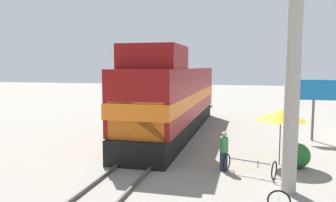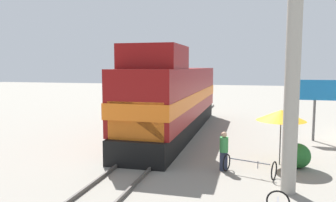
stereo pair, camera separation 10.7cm
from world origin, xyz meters
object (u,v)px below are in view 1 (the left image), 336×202
Objects in this scene: locomotive at (174,99)px; utility_pole at (294,53)px; bicycle at (250,166)px; vendor_umbrella at (281,115)px; person_bystander at (224,150)px; billboard_sign at (314,94)px.

utility_pole is (5.80, -8.29, 2.37)m from locomotive.
vendor_umbrella is at bearing -16.33° from bicycle.
utility_pole is at bearing -38.20° from person_bystander.
vendor_umbrella is 2.76m from bicycle.
person_bystander is (3.54, -6.51, -1.33)m from locomotive.
utility_pole reaches higher than locomotive.
locomotive is at bearing 118.56° from person_bystander.
vendor_umbrella is (-0.03, 3.15, -2.44)m from utility_pole.
person_bystander is 0.77× the size of bicycle.
vendor_umbrella is 0.69× the size of billboard_sign.
billboard_sign is at bearing 0.42° from locomotive.
locomotive reaches higher than bicycle.
person_bystander is at bearing -61.44° from locomotive.
person_bystander is (-2.25, 1.77, -3.71)m from utility_pole.
billboard_sign is at bearing 67.22° from vendor_umbrella.
locomotive is 4.56× the size of billboard_sign.
bicycle is (-1.23, -1.75, -1.74)m from vendor_umbrella.
vendor_umbrella is 1.16× the size of bicycle.
vendor_umbrella reaches higher than person_bystander.
bicycle is at bearing -116.13° from billboard_sign.
billboard_sign is at bearing 75.51° from utility_pole.
locomotive is 7.53m from person_bystander.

